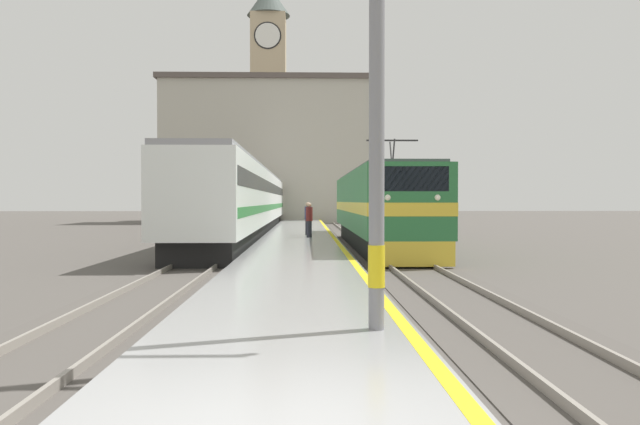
{
  "coord_description": "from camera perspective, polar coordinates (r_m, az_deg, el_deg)",
  "views": [
    {
      "loc": [
        0.28,
        -4.91,
        2.19
      ],
      "look_at": [
        0.97,
        22.88,
        1.68
      ],
      "focal_mm": 35.0,
      "sensor_mm": 36.0,
      "label": 1
    }
  ],
  "objects": [
    {
      "name": "person_on_platform",
      "position": [
        31.1,
        -0.99,
        -0.61
      ],
      "size": [
        0.34,
        0.34,
        1.74
      ],
      "color": "#23232D",
      "rests_on": "platform"
    },
    {
      "name": "passenger_train",
      "position": [
        39.87,
        -6.54,
        1.08
      ],
      "size": [
        2.92,
        40.95,
        4.12
      ],
      "color": "black",
      "rests_on": "ground"
    },
    {
      "name": "clock_tower",
      "position": [
        73.77,
        -4.71,
        10.61
      ],
      "size": [
        4.96,
        4.96,
        27.21
      ],
      "color": "tan",
      "rests_on": "ground"
    },
    {
      "name": "second_waiting_passenger",
      "position": [
        33.27,
        -1.13,
        -0.49
      ],
      "size": [
        0.34,
        0.34,
        1.75
      ],
      "color": "#23232D",
      "rests_on": "platform"
    },
    {
      "name": "rail_track_far",
      "position": [
        30.2,
        -8.2,
        -3.05
      ],
      "size": [
        2.84,
        140.0,
        0.16
      ],
      "color": "#514C47",
      "rests_on": "ground"
    },
    {
      "name": "rail_track_near",
      "position": [
        30.19,
        5.14,
        -3.05
      ],
      "size": [
        2.84,
        140.0,
        0.16
      ],
      "color": "#514C47",
      "rests_on": "ground"
    },
    {
      "name": "platform",
      "position": [
        29.98,
        -1.95,
        -2.78
      ],
      "size": [
        3.78,
        140.0,
        0.37
      ],
      "color": "#999999",
      "rests_on": "ground"
    },
    {
      "name": "locomotive_train",
      "position": [
        29.25,
        5.34,
        0.4
      ],
      "size": [
        2.92,
        18.78,
        4.6
      ],
      "color": "black",
      "rests_on": "ground"
    },
    {
      "name": "catenary_mast",
      "position": [
        9.19,
        6.01,
        16.16
      ],
      "size": [
        2.72,
        0.24,
        8.3
      ],
      "color": "gray",
      "rests_on": "platform"
    },
    {
      "name": "station_building",
      "position": [
        63.91,
        -4.89,
        5.6
      ],
      "size": [
        21.04,
        8.01,
        14.46
      ],
      "color": "#B7B2A3",
      "rests_on": "ground"
    },
    {
      "name": "ground_plane",
      "position": [
        34.98,
        -1.87,
        -2.53
      ],
      "size": [
        200.0,
        200.0,
        0.0
      ],
      "primitive_type": "plane",
      "color": "#514C47"
    }
  ]
}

